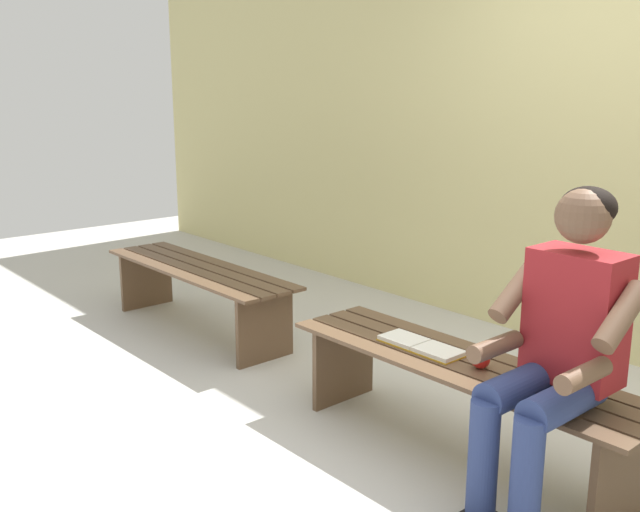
# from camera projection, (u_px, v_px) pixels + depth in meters

# --- Properties ---
(ground_plane) EXTENTS (10.00, 7.00, 0.04)m
(ground_plane) POSITION_uv_depth(u_px,v_px,m) (138.00, 439.00, 3.37)
(ground_plane) COLOR beige
(brick_wall) EXTENTS (9.50, 0.24, 2.74)m
(brick_wall) POSITION_uv_depth(u_px,v_px,m) (583.00, 123.00, 4.34)
(brick_wall) COLOR #D1C684
(brick_wall) RESTS_ON ground
(bench_near) EXTENTS (1.72, 0.46, 0.44)m
(bench_near) POSITION_uv_depth(u_px,v_px,m) (459.00, 383.00, 3.12)
(bench_near) COLOR brown
(bench_near) RESTS_ON ground
(bench_far) EXTENTS (1.69, 0.46, 0.44)m
(bench_far) POSITION_uv_depth(u_px,v_px,m) (198.00, 282.00, 4.72)
(bench_far) COLOR brown
(bench_far) RESTS_ON ground
(person_seated) EXTENTS (0.50, 0.69, 1.24)m
(person_seated) POSITION_uv_depth(u_px,v_px,m) (557.00, 344.00, 2.60)
(person_seated) COLOR maroon
(person_seated) RESTS_ON ground
(apple) EXTENTS (0.08, 0.08, 0.08)m
(apple) POSITION_uv_depth(u_px,v_px,m) (480.00, 359.00, 3.00)
(apple) COLOR red
(apple) RESTS_ON bench_near
(book_open) EXTENTS (0.41, 0.16, 0.02)m
(book_open) POSITION_uv_depth(u_px,v_px,m) (421.00, 346.00, 3.24)
(book_open) COLOR white
(book_open) RESTS_ON bench_near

